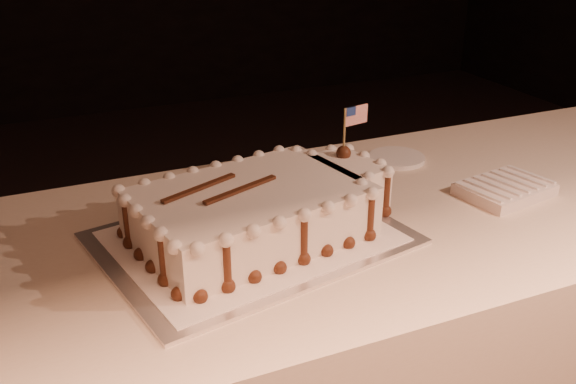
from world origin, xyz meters
name	(u,v)px	position (x,y,z in m)	size (l,w,h in m)	color
banquet_table	(336,356)	(0.00, 0.60, 0.38)	(2.40, 0.80, 0.75)	beige
cake_board	(251,238)	(-0.21, 0.58, 0.75)	(0.58, 0.43, 0.01)	silver
doily	(251,236)	(-0.21, 0.58, 0.76)	(0.51, 0.39, 0.00)	white
sheet_cake	(264,209)	(-0.18, 0.59, 0.81)	(0.56, 0.38, 0.22)	white
napkin_stack	(505,189)	(0.40, 0.55, 0.76)	(0.22, 0.18, 0.03)	silver
side_plate	(397,158)	(0.29, 0.83, 0.76)	(0.15, 0.15, 0.01)	white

